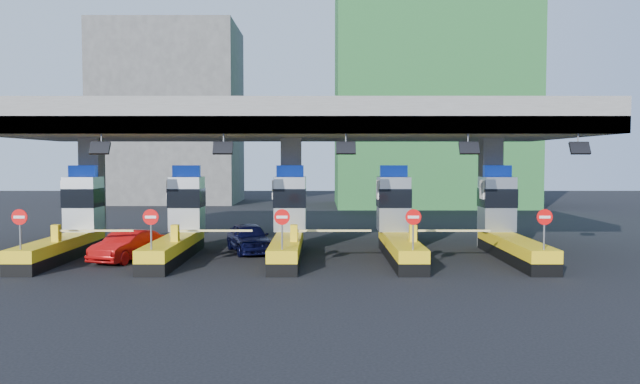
{
  "coord_description": "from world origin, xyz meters",
  "views": [
    {
      "loc": [
        1.45,
        -28.24,
        4.44
      ],
      "look_at": [
        1.44,
        0.0,
        2.96
      ],
      "focal_mm": 35.0,
      "sensor_mm": 36.0,
      "label": 1
    }
  ],
  "objects": [
    {
      "name": "van",
      "position": [
        -1.94,
        1.36,
        0.7
      ],
      "size": [
        2.89,
        4.43,
        1.4
      ],
      "primitive_type": "imported",
      "rotation": [
        0.0,
        0.0,
        0.33
      ],
      "color": "black",
      "rests_on": "ground"
    },
    {
      "name": "toll_canopy",
      "position": [
        0.0,
        2.87,
        6.13
      ],
      "size": [
        28.0,
        12.09,
        7.0
      ],
      "color": "slate",
      "rests_on": "ground"
    },
    {
      "name": "toll_lane_left",
      "position": [
        -5.0,
        0.28,
        1.4
      ],
      "size": [
        4.43,
        8.0,
        4.16
      ],
      "color": "black",
      "rests_on": "ground"
    },
    {
      "name": "bg_building_concrete",
      "position": [
        -14.0,
        36.0,
        9.0
      ],
      "size": [
        14.0,
        10.0,
        18.0
      ],
      "primitive_type": "cube",
      "color": "#4C4C49",
      "rests_on": "ground"
    },
    {
      "name": "toll_lane_right",
      "position": [
        5.0,
        0.28,
        1.4
      ],
      "size": [
        4.43,
        8.0,
        4.16
      ],
      "color": "black",
      "rests_on": "ground"
    },
    {
      "name": "toll_lane_far_right",
      "position": [
        10.0,
        0.28,
        1.4
      ],
      "size": [
        4.43,
        8.0,
        4.16
      ],
      "color": "black",
      "rests_on": "ground"
    },
    {
      "name": "toll_lane_far_left",
      "position": [
        -10.0,
        0.28,
        1.4
      ],
      "size": [
        4.43,
        8.0,
        4.16
      ],
      "color": "black",
      "rests_on": "ground"
    },
    {
      "name": "bg_building_scaffold",
      "position": [
        12.0,
        32.0,
        14.0
      ],
      "size": [
        18.0,
        12.0,
        28.0
      ],
      "primitive_type": "cube",
      "color": "#1E5926",
      "rests_on": "ground"
    },
    {
      "name": "ground",
      "position": [
        0.0,
        0.0,
        0.0
      ],
      "size": [
        120.0,
        120.0,
        0.0
      ],
      "primitive_type": "plane",
      "color": "black",
      "rests_on": "ground"
    },
    {
      "name": "toll_lane_center",
      "position": [
        0.0,
        0.28,
        1.4
      ],
      "size": [
        4.43,
        8.0,
        4.16
      ],
      "color": "black",
      "rests_on": "ground"
    },
    {
      "name": "red_car",
      "position": [
        -7.02,
        -1.06,
        0.66
      ],
      "size": [
        2.51,
        4.23,
        1.32
      ],
      "primitive_type": "imported",
      "rotation": [
        0.0,
        0.0,
        -0.3
      ],
      "color": "#A80C0D",
      "rests_on": "ground"
    }
  ]
}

